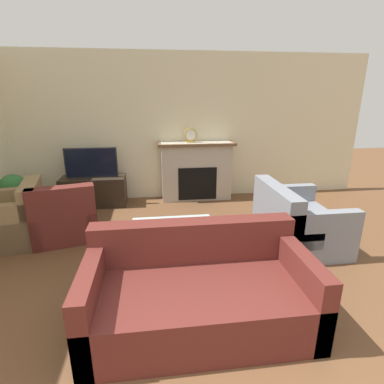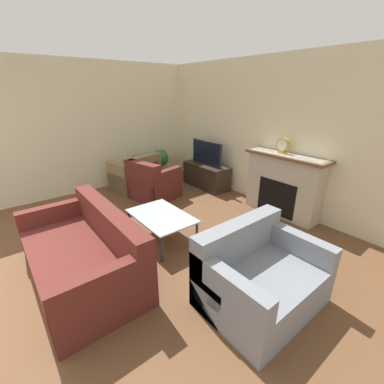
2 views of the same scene
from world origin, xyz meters
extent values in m
cube|color=beige|center=(0.00, 5.13, 1.35)|extent=(8.21, 0.06, 2.70)
cube|color=beige|center=(-2.64, 2.55, 1.35)|extent=(0.06, 8.10, 2.70)
cube|color=#B2A899|center=(0.76, 4.91, 0.55)|extent=(1.32, 0.37, 1.11)
cube|color=black|center=(0.76, 4.73, 0.35)|extent=(0.73, 0.01, 0.62)
cube|color=brown|center=(0.76, 4.88, 1.08)|extent=(1.44, 0.43, 0.05)
cube|color=#2D2319|center=(-1.14, 4.78, 0.27)|extent=(1.14, 0.48, 0.53)
cube|color=#232328|center=(-1.14, 4.78, 0.80)|extent=(0.91, 0.05, 0.53)
cube|color=black|center=(-1.14, 4.75, 0.80)|extent=(0.87, 0.01, 0.49)
cube|color=#5B231E|center=(0.30, 1.52, 0.21)|extent=(1.90, 0.98, 0.42)
cube|color=#5B231E|center=(0.30, 1.91, 0.62)|extent=(1.90, 0.20, 0.40)
cube|color=#5B231E|center=(-0.58, 1.52, 0.33)|extent=(0.14, 0.98, 0.66)
cube|color=#5B231E|center=(1.18, 1.52, 0.33)|extent=(0.14, 0.98, 0.66)
cube|color=gray|center=(1.89, 2.88, 0.21)|extent=(0.92, 1.21, 0.42)
cube|color=gray|center=(1.53, 2.88, 0.62)|extent=(0.20, 1.21, 0.40)
cube|color=gray|center=(1.89, 2.34, 0.33)|extent=(0.92, 0.14, 0.66)
cube|color=gray|center=(1.89, 3.42, 0.33)|extent=(0.92, 0.14, 0.66)
cube|color=#8C704C|center=(-2.04, 3.41, 0.21)|extent=(1.02, 1.03, 0.42)
cube|color=#8C704C|center=(-1.72, 3.48, 0.62)|extent=(0.38, 0.89, 0.40)
cube|color=#8C704C|center=(-2.11, 3.77, 0.33)|extent=(0.86, 0.32, 0.66)
cube|color=#8C704C|center=(-1.96, 3.06, 0.33)|extent=(0.86, 0.32, 0.66)
cube|color=#5B231E|center=(-1.32, 3.50, 0.21)|extent=(1.00, 0.98, 0.42)
cube|color=#5B231E|center=(-1.25, 3.21, 0.62)|extent=(0.85, 0.39, 0.40)
cube|color=#5B231E|center=(-0.99, 3.59, 0.33)|extent=(0.33, 0.82, 0.66)
cube|color=#5B231E|center=(-1.66, 3.42, 0.33)|extent=(0.33, 0.82, 0.66)
cylinder|color=#333338|center=(-0.31, 2.44, 0.19)|extent=(0.04, 0.04, 0.38)
cylinder|color=#333338|center=(0.63, 2.44, 0.19)|extent=(0.04, 0.04, 0.38)
cylinder|color=#333338|center=(-0.31, 3.03, 0.19)|extent=(0.04, 0.04, 0.38)
cylinder|color=#333338|center=(0.63, 3.03, 0.19)|extent=(0.04, 0.04, 0.38)
cube|color=silver|center=(0.16, 2.73, 0.39)|extent=(1.02, 0.68, 0.02)
cylinder|color=beige|center=(-2.27, 4.24, 0.12)|extent=(0.22, 0.22, 0.25)
cylinder|color=#4C3823|center=(-2.27, 4.24, 0.31)|extent=(0.03, 0.03, 0.13)
sphere|color=#2D6B33|center=(-2.27, 4.24, 0.54)|extent=(0.42, 0.42, 0.42)
cube|color=#B79338|center=(0.65, 4.91, 1.12)|extent=(0.16, 0.07, 0.03)
cylinder|color=#B79338|center=(0.65, 4.91, 1.25)|extent=(0.23, 0.07, 0.23)
cylinder|color=white|center=(0.65, 4.88, 1.25)|extent=(0.19, 0.00, 0.19)
camera|label=1|loc=(-0.04, -0.63, 1.92)|focal=28.00mm
camera|label=2|loc=(3.09, 0.99, 2.12)|focal=24.00mm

